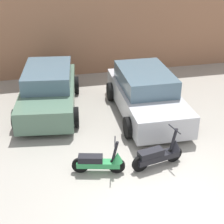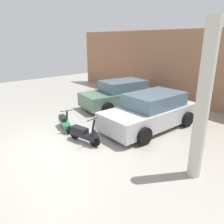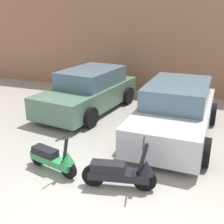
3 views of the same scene
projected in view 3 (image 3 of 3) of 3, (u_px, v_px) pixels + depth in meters
The scene contains 6 objects.
ground_plane at pixel (89, 213), 4.88m from camera, with size 28.00×28.00×0.00m, color #9E998E.
wall_back at pixel (172, 44), 11.26m from camera, with size 19.60×0.12×4.12m, color #9E6B4C.
scooter_front_left at pixel (54, 158), 6.02m from camera, with size 1.34×0.60×0.95m.
scooter_front_right at pixel (122, 172), 5.45m from camera, with size 1.46×0.62×1.03m.
car_rear_left at pixel (89, 91), 9.80m from camera, with size 2.48×4.42×1.43m.
car_rear_center at pixel (175, 111), 7.75m from camera, with size 2.18×4.39×1.48m.
Camera 3 is at (1.78, -3.61, 3.31)m, focal length 45.00 mm.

